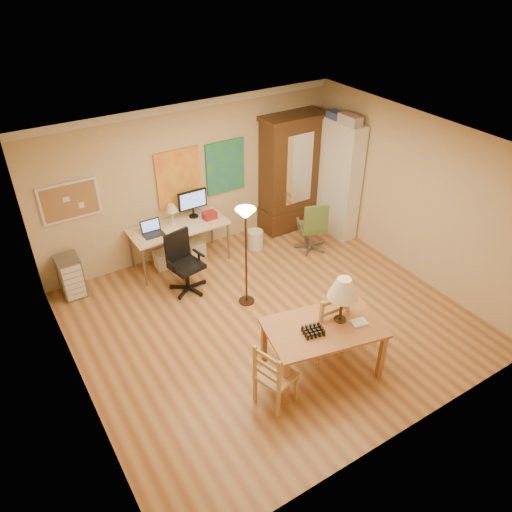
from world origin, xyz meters
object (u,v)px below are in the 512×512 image
office_chair_black (186,275)px  bookshelf (339,180)px  office_chair_green (312,237)px  dining_table (331,316)px  armoire (291,180)px  computer_desk (181,239)px

office_chair_black → bookshelf: 3.38m
office_chair_green → bookshelf: bookshelf is taller
bookshelf → dining_table: bearing=-131.3°
office_chair_green → bookshelf: (0.80, 0.30, 0.83)m
office_chair_green → bookshelf: size_ratio=0.45×
office_chair_green → armoire: size_ratio=0.44×
dining_table → computer_desk: (-0.57, 3.35, -0.42)m
dining_table → armoire: armoire is taller
office_chair_black → armoire: (2.65, 0.85, 0.70)m
computer_desk → office_chair_black: bearing=-109.6°
dining_table → office_chair_black: 2.78m
computer_desk → office_chair_black: computer_desk is taller
dining_table → armoire: size_ratio=0.73×
armoire → computer_desk: bearing=-178.0°
dining_table → computer_desk: size_ratio=0.98×
dining_table → armoire: 3.87m
armoire → office_chair_black: bearing=-162.1°
armoire → bookshelf: bearing=-46.9°
office_chair_black → office_chair_green: 2.47m
office_chair_black → armoire: armoire is taller
dining_table → armoire: (1.80, 3.43, 0.09)m
dining_table → bookshelf: (2.43, 2.76, 0.21)m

